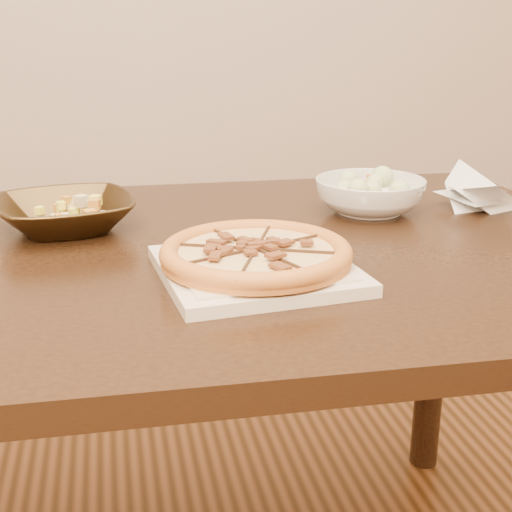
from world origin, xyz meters
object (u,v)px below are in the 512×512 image
object	(u,v)px
plate	(256,269)
bronze_bowl	(66,214)
pizza	(256,253)
dining_table	(189,303)
salad_bowl	(370,196)

from	to	relation	value
plate	bronze_bowl	size ratio (longest dim) A/B	1.24
pizza	dining_table	bearing A→B (deg)	117.16
plate	salad_bowl	bearing A→B (deg)	46.75
dining_table	plate	size ratio (longest dim) A/B	5.01
dining_table	plate	xyz separation A→B (m)	(0.08, -0.16, 0.11)
plate	salad_bowl	xyz separation A→B (m)	(0.28, 0.30, 0.02)
dining_table	bronze_bowl	size ratio (longest dim) A/B	6.22
dining_table	pizza	size ratio (longest dim) A/B	5.34
pizza	salad_bowl	world-z (taller)	salad_bowl
plate	salad_bowl	distance (m)	0.41
bronze_bowl	salad_bowl	distance (m)	0.55
dining_table	salad_bowl	world-z (taller)	salad_bowl
dining_table	salad_bowl	distance (m)	0.41
dining_table	plate	distance (m)	0.21
salad_bowl	bronze_bowl	bearing A→B (deg)	-179.35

